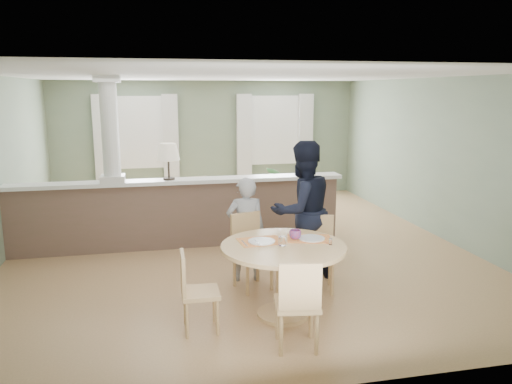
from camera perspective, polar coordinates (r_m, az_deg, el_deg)
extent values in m
plane|color=tan|center=(8.12, -2.10, -6.28)|extent=(8.00, 8.00, 0.00)
cube|color=gray|center=(11.74, -5.58, 5.96)|extent=(7.00, 0.02, 2.70)
cube|color=gray|center=(9.09, 20.17, 3.67)|extent=(0.02, 8.00, 2.70)
cube|color=gray|center=(4.01, 7.80, -5.00)|extent=(7.00, 0.02, 2.70)
cube|color=white|center=(7.73, -2.25, 13.14)|extent=(7.00, 8.00, 0.02)
cube|color=white|center=(11.62, -13.49, 6.63)|extent=(1.10, 0.02, 1.50)
cube|color=white|center=(11.60, -13.49, 6.62)|extent=(1.22, 0.04, 1.62)
cube|color=white|center=(11.98, 2.10, 7.08)|extent=(1.10, 0.02, 1.50)
cube|color=white|center=(11.96, 2.13, 7.07)|extent=(1.22, 0.04, 1.62)
cube|color=silver|center=(11.60, -17.14, 4.94)|extent=(0.35, 0.10, 2.30)
cube|color=silver|center=(11.57, -9.70, 5.27)|extent=(0.35, 0.10, 2.30)
cube|color=silver|center=(11.76, -1.36, 5.53)|extent=(0.35, 0.10, 2.30)
cube|color=silver|center=(12.13, 5.65, 5.66)|extent=(0.35, 0.10, 2.30)
cube|color=brown|center=(8.07, -8.69, -2.64)|extent=(5.20, 0.22, 1.05)
cube|color=white|center=(7.95, -8.82, 1.24)|extent=(5.32, 0.36, 0.06)
cube|color=white|center=(7.94, -16.05, 1.50)|extent=(0.36, 0.36, 0.10)
cylinder|color=white|center=(7.85, -16.35, 6.86)|extent=(0.26, 0.26, 1.39)
cube|color=white|center=(7.83, -16.67, 12.29)|extent=(0.38, 0.38, 0.10)
cylinder|color=black|center=(7.94, -9.91, 1.51)|extent=(0.18, 0.18, 0.03)
cylinder|color=black|center=(7.91, -9.95, 2.62)|extent=(0.03, 0.03, 0.28)
cone|color=white|center=(7.87, -10.01, 4.56)|extent=(0.36, 0.36, 0.26)
imported|color=olive|center=(9.50, -10.87, -1.33)|extent=(2.88, 1.50, 0.80)
imported|color=#336F2C|center=(9.49, 3.39, 0.48)|extent=(1.58, 1.57, 1.33)
cylinder|color=tan|center=(5.77, 3.07, -13.73)|extent=(0.58, 0.58, 0.04)
cylinder|color=tan|center=(5.61, 3.11, -10.11)|extent=(0.16, 0.16, 0.74)
cylinder|color=tan|center=(5.48, 3.15, -6.29)|extent=(1.37, 1.37, 0.04)
cube|color=red|center=(5.59, 0.53, -5.63)|extent=(0.51, 0.39, 0.01)
cube|color=red|center=(5.72, 6.06, -5.32)|extent=(0.56, 0.47, 0.01)
cylinder|color=white|center=(5.56, 0.63, -5.64)|extent=(0.30, 0.30, 0.01)
cylinder|color=white|center=(5.70, 6.36, -5.27)|extent=(0.30, 0.30, 0.01)
cylinder|color=white|center=(5.43, 3.02, -5.64)|extent=(0.08, 0.08, 0.10)
cube|color=silver|center=(5.49, 0.14, -5.78)|extent=(0.03, 0.20, 0.00)
cube|color=silver|center=(5.50, -1.33, -5.88)|extent=(0.03, 0.24, 0.00)
cylinder|color=white|center=(5.53, 8.52, -5.61)|extent=(0.04, 0.04, 0.07)
cylinder|color=silver|center=(5.52, 8.53, -5.21)|extent=(0.04, 0.04, 0.01)
imported|color=#2447A9|center=(5.67, 4.50, -4.88)|extent=(0.15, 0.15, 0.11)
cube|color=tan|center=(6.35, -0.37, -7.04)|extent=(0.54, 0.54, 0.05)
cylinder|color=tan|center=(6.21, -0.99, -9.85)|extent=(0.04, 0.04, 0.44)
cylinder|color=tan|center=(6.37, 1.79, -9.28)|extent=(0.04, 0.04, 0.44)
cylinder|color=tan|center=(6.50, -2.48, -8.87)|extent=(0.04, 0.04, 0.44)
cylinder|color=tan|center=(6.65, 0.21, -8.35)|extent=(0.04, 0.04, 0.44)
cube|color=tan|center=(6.44, -1.22, -4.40)|extent=(0.40, 0.16, 0.47)
cube|color=tan|center=(6.35, 7.09, -7.23)|extent=(0.52, 0.52, 0.05)
cylinder|color=tan|center=(6.26, 5.56, -9.76)|extent=(0.04, 0.04, 0.43)
cylinder|color=tan|center=(6.29, 8.70, -9.76)|extent=(0.04, 0.04, 0.43)
cylinder|color=tan|center=(6.58, 5.45, -8.69)|extent=(0.04, 0.04, 0.43)
cylinder|color=tan|center=(6.60, 8.43, -8.69)|extent=(0.04, 0.04, 0.43)
cube|color=tan|center=(6.46, 7.04, -4.59)|extent=(0.40, 0.14, 0.46)
cube|color=tan|center=(4.98, 4.70, -12.62)|extent=(0.48, 0.48, 0.05)
cylinder|color=tan|center=(5.25, 6.29, -14.13)|extent=(0.04, 0.04, 0.43)
cylinder|color=tan|center=(5.21, 2.48, -14.29)|extent=(0.04, 0.04, 0.43)
cylinder|color=tan|center=(4.95, 6.96, -15.82)|extent=(0.04, 0.04, 0.43)
cylinder|color=tan|center=(4.91, 2.89, -16.01)|extent=(0.04, 0.04, 0.43)
cube|color=tan|center=(4.71, 5.07, -10.79)|extent=(0.40, 0.10, 0.46)
cube|color=tan|center=(5.33, -6.35, -11.39)|extent=(0.39, 0.39, 0.05)
cylinder|color=tan|center=(5.29, -4.41, -14.10)|extent=(0.04, 0.04, 0.40)
cylinder|color=tan|center=(5.57, -4.79, -12.72)|extent=(0.04, 0.04, 0.40)
cylinder|color=tan|center=(5.27, -7.90, -14.30)|extent=(0.04, 0.04, 0.40)
cylinder|color=tan|center=(5.55, -8.09, -12.90)|extent=(0.04, 0.04, 0.40)
cube|color=tan|center=(5.24, -8.34, -9.16)|extent=(0.04, 0.37, 0.42)
imported|color=#939398|center=(6.56, -1.19, -4.29)|extent=(0.53, 0.37, 1.39)
imported|color=black|center=(6.59, 5.28, -2.17)|extent=(1.06, 0.93, 1.85)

